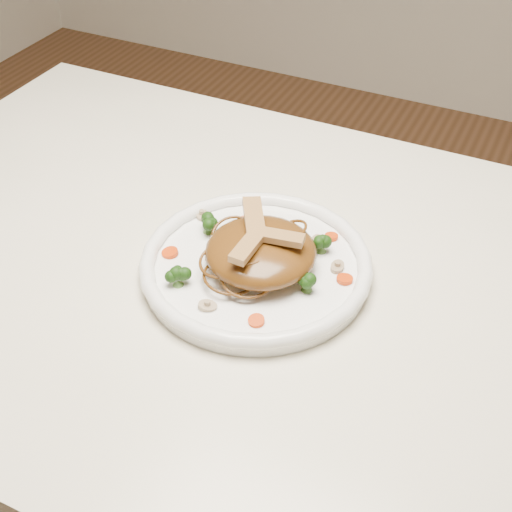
% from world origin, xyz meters
% --- Properties ---
extents(table, '(1.20, 0.80, 0.75)m').
position_xyz_m(table, '(0.00, 0.00, 0.65)').
color(table, '#F3E8CE').
rests_on(table, ground).
extents(plate, '(0.34, 0.34, 0.02)m').
position_xyz_m(plate, '(0.02, -0.00, 0.76)').
color(plate, white).
rests_on(plate, table).
extents(noodle_mound, '(0.17, 0.17, 0.05)m').
position_xyz_m(noodle_mound, '(0.03, -0.00, 0.79)').
color(noodle_mound, '#583810').
rests_on(noodle_mound, plate).
extents(chicken_a, '(0.07, 0.03, 0.01)m').
position_xyz_m(chicken_a, '(0.05, -0.00, 0.82)').
color(chicken_a, tan).
rests_on(chicken_a, noodle_mound).
extents(chicken_b, '(0.06, 0.07, 0.01)m').
position_xyz_m(chicken_b, '(0.01, 0.02, 0.82)').
color(chicken_b, tan).
rests_on(chicken_b, noodle_mound).
extents(chicken_c, '(0.02, 0.07, 0.01)m').
position_xyz_m(chicken_c, '(0.03, -0.03, 0.82)').
color(chicken_c, tan).
rests_on(chicken_c, noodle_mound).
extents(broccoli_0, '(0.03, 0.03, 0.03)m').
position_xyz_m(broccoli_0, '(0.09, 0.06, 0.78)').
color(broccoli_0, '#1B3D0C').
rests_on(broccoli_0, plate).
extents(broccoli_1, '(0.04, 0.04, 0.03)m').
position_xyz_m(broccoli_1, '(-0.06, 0.03, 0.78)').
color(broccoli_1, '#1B3D0C').
rests_on(broccoli_1, plate).
extents(broccoli_2, '(0.03, 0.03, 0.03)m').
position_xyz_m(broccoli_2, '(-0.05, -0.08, 0.78)').
color(broccoli_2, '#1B3D0C').
rests_on(broccoli_2, plate).
extents(broccoli_3, '(0.03, 0.03, 0.03)m').
position_xyz_m(broccoli_3, '(0.10, -0.02, 0.78)').
color(broccoli_3, '#1B3D0C').
rests_on(broccoli_3, plate).
extents(carrot_0, '(0.02, 0.02, 0.00)m').
position_xyz_m(carrot_0, '(0.09, 0.09, 0.77)').
color(carrot_0, '#BF3207').
rests_on(carrot_0, plate).
extents(carrot_1, '(0.02, 0.02, 0.00)m').
position_xyz_m(carrot_1, '(-0.08, -0.03, 0.77)').
color(carrot_1, '#BF3207').
rests_on(carrot_1, plate).
extents(carrot_2, '(0.03, 0.03, 0.00)m').
position_xyz_m(carrot_2, '(0.14, 0.02, 0.77)').
color(carrot_2, '#BF3207').
rests_on(carrot_2, plate).
extents(carrot_3, '(0.02, 0.02, 0.00)m').
position_xyz_m(carrot_3, '(-0.03, 0.07, 0.77)').
color(carrot_3, '#BF3207').
rests_on(carrot_3, plate).
extents(carrot_4, '(0.02, 0.02, 0.00)m').
position_xyz_m(carrot_4, '(0.07, -0.10, 0.77)').
color(carrot_4, '#BF3207').
rests_on(carrot_4, plate).
extents(mushroom_0, '(0.03, 0.03, 0.01)m').
position_xyz_m(mushroom_0, '(0.01, -0.10, 0.77)').
color(mushroom_0, tan).
rests_on(mushroom_0, plate).
extents(mushroom_1, '(0.02, 0.02, 0.01)m').
position_xyz_m(mushroom_1, '(0.12, 0.03, 0.77)').
color(mushroom_1, tan).
rests_on(mushroom_1, plate).
extents(mushroom_2, '(0.03, 0.03, 0.01)m').
position_xyz_m(mushroom_2, '(-0.09, 0.05, 0.77)').
color(mushroom_2, tan).
rests_on(mushroom_2, plate).
extents(mushroom_3, '(0.03, 0.03, 0.01)m').
position_xyz_m(mushroom_3, '(0.08, 0.07, 0.77)').
color(mushroom_3, tan).
rests_on(mushroom_3, plate).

